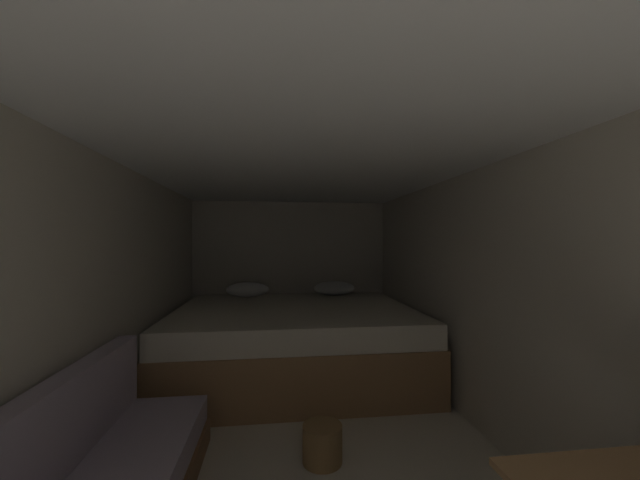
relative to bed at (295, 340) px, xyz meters
The scene contains 7 objects.
ground_plane 1.61m from the bed, 90.00° to the right, with size 7.26×7.26×0.00m, color beige.
wall_back 1.26m from the bed, 90.00° to the left, with size 2.77×0.05×2.02m, color beige.
wall_left 2.16m from the bed, 131.01° to the right, with size 0.05×5.26×2.02m, color beige.
wall_right 2.16m from the bed, 48.99° to the right, with size 0.05×5.26×2.02m, color beige.
ceiling_slab 2.28m from the bed, 90.00° to the right, with size 2.77×5.26×0.05m, color white.
bed is the anchor object (origin of this frame).
wicker_basket 1.61m from the bed, 86.64° to the right, with size 0.26×0.26×0.24m.
Camera 1 is at (-0.22, -0.42, 1.44)m, focal length 20.04 mm.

